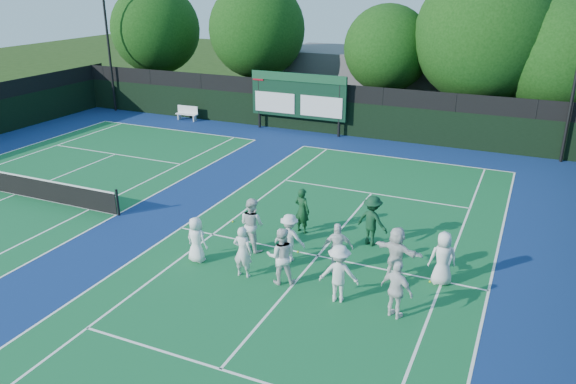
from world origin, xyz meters
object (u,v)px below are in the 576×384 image
at_px(bench, 187,113).
at_px(coach_left, 302,211).
at_px(tennis_net, 14,184).
at_px(scoreboard, 298,96).

distance_m(bench, coach_left, 18.64).
xyz_separation_m(tennis_net, coach_left, (12.76, 1.55, 0.36)).
bearing_deg(bench, coach_left, -43.43).
xyz_separation_m(scoreboard, coach_left, (5.78, -13.03, -1.34)).
xyz_separation_m(tennis_net, bench, (-0.77, 14.37, 0.02)).
relative_size(scoreboard, tennis_net, 0.53).
relative_size(tennis_net, bench, 7.52).
bearing_deg(scoreboard, coach_left, -66.10).
distance_m(tennis_net, bench, 14.39).
distance_m(scoreboard, tennis_net, 16.26).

